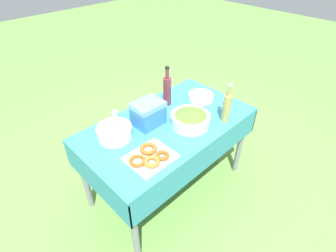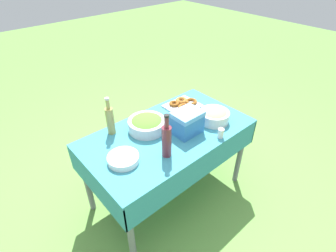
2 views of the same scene
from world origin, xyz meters
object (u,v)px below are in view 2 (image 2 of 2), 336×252
Objects in this scene: plate_stack at (123,159)px; olive_oil_bottle at (110,120)px; donut_platter at (183,105)px; wine_bottle at (167,140)px; cooler_box at (187,122)px; salad_bowl at (147,124)px; pasta_bowl at (214,115)px.

plate_stack is 0.69× the size of olive_oil_bottle.
wine_bottle reaches higher than donut_platter.
plate_stack is 0.98× the size of cooler_box.
pasta_bowl is at bearing 150.93° from salad_bowl.
pasta_bowl is at bearing 174.01° from plate_stack.
salad_bowl is 0.94× the size of olive_oil_bottle.
pasta_bowl is 0.35m from donut_platter.
olive_oil_bottle is 0.52m from wine_bottle.
olive_oil_bottle is at bearing -30.25° from pasta_bowl.
plate_stack is at bearing -28.94° from wine_bottle.
salad_bowl is 0.33m from cooler_box.
olive_oil_bottle reaches higher than salad_bowl.
olive_oil_bottle reaches higher than plate_stack.
pasta_bowl is 1.11× the size of cooler_box.
salad_bowl reaches higher than donut_platter.
plate_stack is at bearing -4.68° from cooler_box.
wine_bottle is at bearing 36.13° from donut_platter.
donut_platter is at bearing -162.80° from plate_stack.
wine_bottle is at bearing 107.40° from olive_oil_bottle.
donut_platter is at bearing -84.83° from pasta_bowl.
salad_bowl is 0.88× the size of wine_bottle.
pasta_bowl reaches higher than donut_platter.
pasta_bowl is 0.86m from olive_oil_bottle.
wine_bottle reaches higher than pasta_bowl.
plate_stack is at bearing 71.19° from olive_oil_bottle.
donut_platter and plate_stack have the same top height.
wine_bottle is (0.56, 0.41, 0.12)m from donut_platter.
olive_oil_bottle is 0.93× the size of wine_bottle.
salad_bowl is 0.29m from olive_oil_bottle.
wine_bottle is (-0.15, 0.49, 0.01)m from olive_oil_bottle.
pasta_bowl reaches higher than salad_bowl.
pasta_bowl is 0.60m from wine_bottle.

